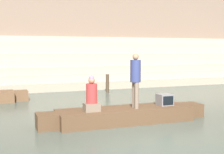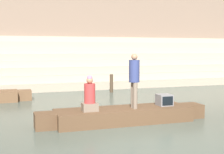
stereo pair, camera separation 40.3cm
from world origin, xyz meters
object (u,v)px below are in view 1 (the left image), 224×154
object	(u,v)px
person_rowing	(92,97)
tv_set	(165,100)
mooring_post	(107,83)
rowboat_main	(125,115)
person_standing	(135,77)

from	to	relation	value
person_rowing	tv_set	world-z (taller)	person_rowing
person_rowing	mooring_post	xyz separation A→B (m)	(3.00, 6.92, -0.41)
mooring_post	tv_set	bearing A→B (deg)	-93.22
tv_set	rowboat_main	bearing A→B (deg)	-177.43
person_standing	person_rowing	size ratio (longest dim) A/B	1.59
mooring_post	person_standing	bearing A→B (deg)	-102.57
person_standing	person_rowing	world-z (taller)	person_standing
rowboat_main	person_rowing	size ratio (longest dim) A/B	5.11
tv_set	person_standing	bearing A→B (deg)	-171.04
person_standing	person_rowing	xyz separation A→B (m)	(-1.45, 0.00, -0.56)
rowboat_main	person_rowing	xyz separation A→B (m)	(-1.15, -0.12, 0.66)
tv_set	mooring_post	distance (m)	6.78
rowboat_main	person_standing	xyz separation A→B (m)	(0.30, -0.12, 1.22)
tv_set	mooring_post	world-z (taller)	mooring_post
person_rowing	person_standing	bearing A→B (deg)	12.32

